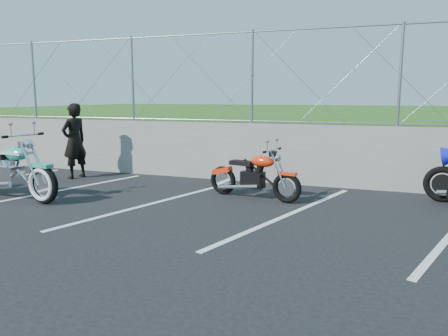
% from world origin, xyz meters
% --- Properties ---
extents(ground, '(90.00, 90.00, 0.00)m').
position_xyz_m(ground, '(0.00, 0.00, 0.00)').
color(ground, black).
rests_on(ground, ground).
extents(retaining_wall, '(30.00, 0.22, 1.30)m').
position_xyz_m(retaining_wall, '(0.00, 3.50, 0.65)').
color(retaining_wall, slate).
rests_on(retaining_wall, ground).
extents(grass_field, '(30.00, 20.00, 1.30)m').
position_xyz_m(grass_field, '(0.00, 13.50, 0.65)').
color(grass_field, '#254E14').
rests_on(grass_field, ground).
extents(chain_link_fence, '(28.00, 0.03, 2.00)m').
position_xyz_m(chain_link_fence, '(0.00, 3.50, 2.30)').
color(chain_link_fence, gray).
rests_on(chain_link_fence, retaining_wall).
extents(parking_lines, '(18.29, 4.31, 0.01)m').
position_xyz_m(parking_lines, '(1.20, 1.00, 0.00)').
color(parking_lines, silver).
rests_on(parking_lines, ground).
extents(cruiser_turquoise, '(2.45, 0.77, 1.22)m').
position_xyz_m(cruiser_turquoise, '(-2.68, 0.30, 0.49)').
color(cruiser_turquoise, black).
rests_on(cruiser_turquoise, ground).
extents(naked_orange, '(1.88, 0.64, 0.95)m').
position_xyz_m(naked_orange, '(1.56, 1.85, 0.40)').
color(naked_orange, black).
rests_on(naked_orange, ground).
extents(person_standing, '(0.55, 0.71, 1.73)m').
position_xyz_m(person_standing, '(-2.95, 2.44, 0.87)').
color(person_standing, black).
rests_on(person_standing, ground).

